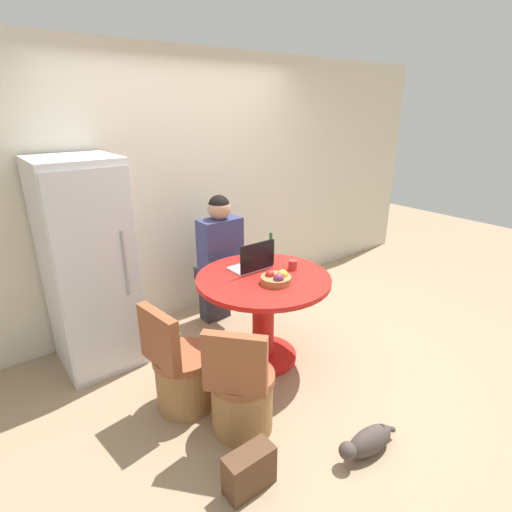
# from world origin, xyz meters

# --- Properties ---
(ground_plane) EXTENTS (12.00, 12.00, 0.00)m
(ground_plane) POSITION_xyz_m (0.00, 0.00, 0.00)
(ground_plane) COLOR #9E8466
(wall_back) EXTENTS (7.00, 0.06, 2.60)m
(wall_back) POSITION_xyz_m (0.00, 1.41, 1.30)
(wall_back) COLOR beige
(wall_back) RESTS_ON ground_plane
(refrigerator) EXTENTS (0.61, 0.68, 1.73)m
(refrigerator) POSITION_xyz_m (-1.13, 1.02, 0.87)
(refrigerator) COLOR silver
(refrigerator) RESTS_ON ground_plane
(dining_table) EXTENTS (1.10, 1.10, 0.78)m
(dining_table) POSITION_xyz_m (-0.01, 0.16, 0.52)
(dining_table) COLOR red
(dining_table) RESTS_ON ground_plane
(chair_near_left_corner) EXTENTS (0.51, 0.51, 0.84)m
(chair_near_left_corner) POSITION_xyz_m (-0.64, -0.40, 0.27)
(chair_near_left_corner) COLOR #9E7042
(chair_near_left_corner) RESTS_ON ground_plane
(chair_left_side) EXTENTS (0.45, 0.44, 0.84)m
(chair_left_side) POSITION_xyz_m (-0.85, 0.05, 0.27)
(chair_left_side) COLOR #9E7042
(chair_left_side) RESTS_ON ground_plane
(person_seated) EXTENTS (0.40, 0.37, 1.32)m
(person_seated) POSITION_xyz_m (0.05, 0.93, 0.73)
(person_seated) COLOR #2D2D38
(person_seated) RESTS_ON ground_plane
(laptop) EXTENTS (0.35, 0.21, 0.26)m
(laptop) POSITION_xyz_m (0.01, 0.33, 0.84)
(laptop) COLOR #B7B7BC
(laptop) RESTS_ON dining_table
(fruit_bowl) EXTENTS (0.24, 0.24, 0.10)m
(fruit_bowl) POSITION_xyz_m (-0.01, -0.01, 0.82)
(fruit_bowl) COLOR olive
(fruit_bowl) RESTS_ON dining_table
(coffee_cup) EXTENTS (0.07, 0.07, 0.08)m
(coffee_cup) POSITION_xyz_m (0.28, 0.13, 0.82)
(coffee_cup) COLOR #B2332D
(coffee_cup) RESTS_ON dining_table
(bottle) EXTENTS (0.07, 0.07, 0.27)m
(bottle) POSITION_xyz_m (0.24, 0.38, 0.88)
(bottle) COLOR #23602D
(bottle) RESTS_ON dining_table
(cat) EXTENTS (0.49, 0.18, 0.17)m
(cat) POSITION_xyz_m (-0.13, -1.05, 0.09)
(cat) COLOR #473D38
(cat) RESTS_ON ground_plane
(handbag) EXTENTS (0.30, 0.14, 0.26)m
(handbag) POSITION_xyz_m (-0.87, -0.79, 0.13)
(handbag) COLOR brown
(handbag) RESTS_ON ground_plane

